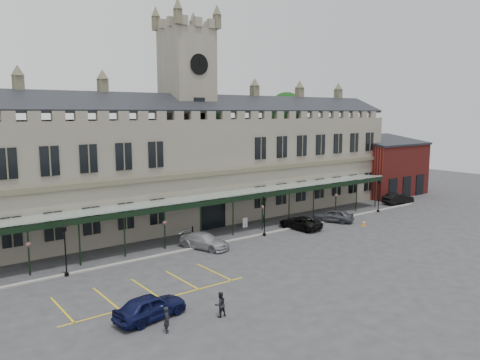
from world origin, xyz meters
TOP-DOWN VIEW (x-y plane):
  - ground at (0.00, 0.00)m, footprint 140.00×140.00m
  - station_building at (0.00, 15.91)m, footprint 60.00×10.36m
  - clock_tower at (0.00, 16.00)m, footprint 5.60×5.60m
  - canopy at (0.00, 7.46)m, footprint 50.00×4.10m
  - brick_annex at (34.00, 12.97)m, footprint 12.40×8.36m
  - kerb at (0.00, 5.50)m, footprint 60.00×0.40m
  - parking_markings at (-14.00, -1.50)m, footprint 16.00×6.00m
  - tree_behind_mid at (8.00, 25.00)m, footprint 6.00×6.00m
  - tree_behind_right at (24.00, 25.00)m, footprint 6.00×6.00m
  - lamp_post_left at (-17.75, 5.26)m, footprint 0.40×0.40m
  - lamp_post_mid at (2.46, 5.04)m, footprint 0.41×0.41m
  - lamp_post_right at (21.80, 5.07)m, footprint 0.41×0.41m
  - traffic_cone at (14.22, 1.45)m, footprint 0.41×0.41m
  - sign_board at (3.11, 9.13)m, footprint 0.63×0.08m
  - bollard_left at (-3.34, 9.84)m, footprint 0.17×0.17m
  - bollard_right at (6.03, 9.51)m, footprint 0.17×0.17m
  - car_left_a at (-16.03, -5.76)m, footprint 4.94×2.58m
  - car_taxi at (-5.00, 5.03)m, footprint 3.69×5.43m
  - car_van at (7.54, 4.91)m, footprint 2.82×5.22m
  - car_right_a at (13.00, 4.90)m, footprint 3.83×4.93m
  - car_right_b at (28.53, 6.72)m, footprint 4.95×2.35m
  - person_a at (-16.08, -8.00)m, footprint 0.61×0.69m
  - person_b at (-12.38, -8.13)m, footprint 0.79×0.62m

SIDE VIEW (x-z plane):
  - ground at x=0.00m, z-range 0.00..0.00m
  - parking_markings at x=-14.00m, z-range -0.01..0.01m
  - kerb at x=0.00m, z-range 0.00..0.12m
  - traffic_cone at x=14.22m, z-range -0.01..0.64m
  - bollard_left at x=-3.34m, z-range 0.00..0.94m
  - bollard_right at x=6.03m, z-range 0.00..0.97m
  - sign_board at x=3.11m, z-range -0.01..1.07m
  - car_van at x=7.54m, z-range 0.00..1.39m
  - car_taxi at x=-5.00m, z-range 0.00..1.46m
  - car_right_b at x=28.53m, z-range 0.00..1.57m
  - car_right_a at x=13.00m, z-range 0.00..1.57m
  - person_a at x=-16.08m, z-range 0.00..1.58m
  - car_left_a at x=-16.03m, z-range 0.00..1.60m
  - person_b at x=-12.38m, z-range 0.00..1.62m
  - canopy at x=0.00m, z-range 0.25..4.55m
  - lamp_post_left at x=-17.75m, z-range 0.40..4.66m
  - lamp_post_right at x=21.80m, z-range 0.40..4.75m
  - lamp_post_mid at x=2.46m, z-range 0.41..4.77m
  - brick_annex at x=34.00m, z-range -0.46..8.77m
  - station_building at x=0.00m, z-range -2.18..15.12m
  - tree_behind_mid at x=8.00m, z-range 4.81..20.81m
  - tree_behind_right at x=24.00m, z-range 4.81..20.81m
  - clock_tower at x=0.00m, z-range 0.71..25.51m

